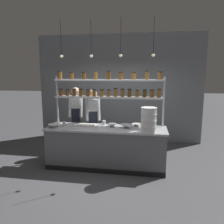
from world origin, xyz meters
TOP-DOWN VIEW (x-y plane):
  - ground_plane at (0.00, 0.00)m, footprint 40.00×40.00m
  - back_wall at (0.00, 2.11)m, footprint 5.09×0.12m
  - prep_counter at (0.00, -0.00)m, footprint 2.69×0.76m
  - spice_shelf_unit at (0.00, 0.33)m, footprint 2.57×0.28m
  - chef_left at (-0.95, 0.78)m, footprint 0.40×0.33m
  - chef_center at (-0.44, 0.57)m, footprint 0.41×0.35m
  - container_stack at (0.93, -0.26)m, footprint 0.33×0.33m
  - cutting_board at (-0.49, 0.14)m, footprint 0.40×0.26m
  - prep_bowl_near_left at (-1.15, -0.15)m, footprint 0.28×0.28m
  - prep_bowl_center_front at (0.45, 0.04)m, footprint 0.28×0.28m
  - prep_bowl_center_back at (0.12, 0.12)m, footprint 0.23×0.23m
  - prep_bowl_near_right at (0.67, 0.24)m, footprint 0.22×0.22m
  - serving_cup_front at (-0.10, 0.28)m, footprint 0.08×0.08m
  - serving_cup_by_board at (-1.00, 0.04)m, footprint 0.07×0.07m
  - pendant_light_row at (0.01, 0.00)m, footprint 2.04×0.07m

SIDE VIEW (x-z plane):
  - ground_plane at x=0.00m, z-range 0.00..0.00m
  - prep_counter at x=0.00m, z-range 0.00..0.92m
  - cutting_board at x=-0.49m, z-range 0.92..0.94m
  - prep_bowl_near_right at x=0.67m, z-range 0.92..0.98m
  - prep_bowl_center_back at x=0.12m, z-range 0.92..0.98m
  - prep_bowl_near_left at x=-1.15m, z-range 0.92..1.00m
  - prep_bowl_center_front at x=0.45m, z-range 0.92..1.00m
  - serving_cup_by_board at x=-1.00m, z-range 0.92..1.01m
  - serving_cup_front at x=-0.10m, z-range 0.92..1.02m
  - chef_center at x=-0.44m, z-range 0.14..1.86m
  - chef_left at x=-0.95m, z-range 0.15..1.91m
  - container_stack at x=0.93m, z-range 0.92..1.44m
  - back_wall at x=0.00m, z-range 0.00..3.29m
  - spice_shelf_unit at x=0.00m, z-range 0.64..2.82m
  - pendant_light_row at x=0.01m, z-range 2.13..2.93m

